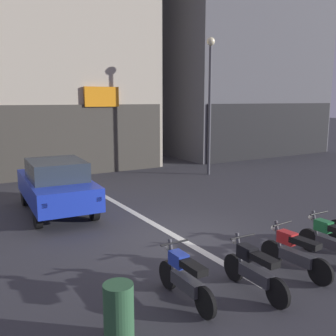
# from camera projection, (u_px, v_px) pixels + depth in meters

# --- Properties ---
(ground_plane) EXTENTS (120.00, 120.00, 0.00)m
(ground_plane) POSITION_uv_depth(u_px,v_px,m) (179.00, 238.00, 9.67)
(ground_plane) COLOR #333338
(lane_centre_line) EXTENTS (0.20, 18.00, 0.01)m
(lane_centre_line) POSITION_uv_depth(u_px,v_px,m) (94.00, 190.00, 14.74)
(lane_centre_line) COLOR silver
(lane_centre_line) RESTS_ON ground
(building_far_right) EXTENTS (10.24, 8.93, 17.96)m
(building_far_right) POSITION_uv_depth(u_px,v_px,m) (229.00, 14.00, 25.37)
(building_far_right) COLOR #56565B
(building_far_right) RESTS_ON ground
(car_blue_crossing_near) EXTENTS (2.01, 4.20, 1.64)m
(car_blue_crossing_near) POSITION_uv_depth(u_px,v_px,m) (56.00, 184.00, 11.70)
(car_blue_crossing_near) COLOR black
(car_blue_crossing_near) RESTS_ON ground
(street_lamp) EXTENTS (0.36, 0.36, 6.11)m
(street_lamp) POSITION_uv_depth(u_px,v_px,m) (210.00, 92.00, 17.23)
(street_lamp) COLOR #47474C
(street_lamp) RESTS_ON ground
(motorcycle_blue_row_leftmost) EXTENTS (0.55, 1.67, 0.98)m
(motorcycle_blue_row_leftmost) POSITION_uv_depth(u_px,v_px,m) (185.00, 277.00, 6.55)
(motorcycle_blue_row_leftmost) COLOR black
(motorcycle_blue_row_leftmost) RESTS_ON ground
(motorcycle_black_row_left_mid) EXTENTS (0.55, 1.67, 0.98)m
(motorcycle_black_row_left_mid) POSITION_uv_depth(u_px,v_px,m) (254.00, 269.00, 6.85)
(motorcycle_black_row_left_mid) COLOR black
(motorcycle_black_row_left_mid) RESTS_ON ground
(motorcycle_red_row_centre) EXTENTS (0.55, 1.67, 0.98)m
(motorcycle_red_row_centre) POSITION_uv_depth(u_px,v_px,m) (295.00, 252.00, 7.61)
(motorcycle_red_row_centre) COLOR black
(motorcycle_red_row_centre) RESTS_ON ground
(motorcycle_green_row_right_mid) EXTENTS (0.55, 1.67, 0.98)m
(motorcycle_green_row_right_mid) POSITION_uv_depth(u_px,v_px,m) (330.00, 239.00, 8.31)
(motorcycle_green_row_right_mid) COLOR black
(motorcycle_green_row_right_mid) RESTS_ON ground
(trash_bin) EXTENTS (0.44, 0.44, 0.85)m
(trash_bin) POSITION_uv_depth(u_px,v_px,m) (119.00, 312.00, 5.52)
(trash_bin) COLOR #2D5938
(trash_bin) RESTS_ON ground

